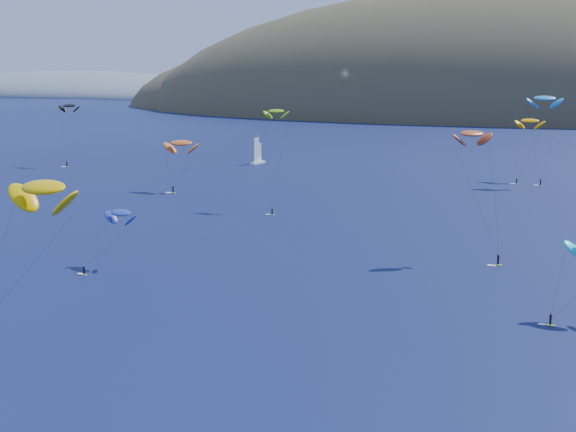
{
  "coord_description": "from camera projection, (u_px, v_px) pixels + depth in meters",
  "views": [
    {
      "loc": [
        34.74,
        -57.03,
        36.78
      ],
      "look_at": [
        -8.75,
        80.0,
        9.0
      ],
      "focal_mm": 50.0,
      "sensor_mm": 36.0,
      "label": 1
    }
  ],
  "objects": [
    {
      "name": "sailboat",
      "position": [
        258.0,
        161.0,
        292.63
      ],
      "size": [
        9.09,
        7.87,
        10.94
      ],
      "rotation": [
        0.0,
        0.0,
        -0.23
      ],
      "color": "white",
      "rests_on": "ground"
    },
    {
      "name": "kitesurfer_12",
      "position": [
        69.0,
        106.0,
        285.83
      ],
      "size": [
        8.05,
        8.21,
        23.48
      ],
      "rotation": [
        0.0,
        0.0,
        0.06
      ],
      "color": "#D1DA18",
      "rests_on": "ground"
    },
    {
      "name": "kitesurfer_4",
      "position": [
        545.0,
        98.0,
        239.4
      ],
      "size": [
        10.88,
        6.67,
        28.83
      ],
      "rotation": [
        0.0,
        0.0,
        0.2
      ],
      "color": "#D1DA18",
      "rests_on": "ground"
    },
    {
      "name": "kitesurfer_2",
      "position": [
        43.0,
        187.0,
        107.74
      ],
      "size": [
        12.83,
        13.84,
        23.44
      ],
      "rotation": [
        0.0,
        0.0,
        -0.26
      ],
      "color": "#D1DA18",
      "rests_on": "ground"
    },
    {
      "name": "headland",
      "position": [
        100.0,
        98.0,
        905.5
      ],
      "size": [
        460.0,
        250.0,
        60.0
      ],
      "color": "slate",
      "rests_on": "ground"
    },
    {
      "name": "kitesurfer_3",
      "position": [
        276.0,
        111.0,
        202.31
      ],
      "size": [
        6.67,
        13.46,
        26.24
      ],
      "rotation": [
        0.0,
        0.0,
        0.05
      ],
      "color": "#D1DA18",
      "rests_on": "ground"
    },
    {
      "name": "island",
      "position": [
        549.0,
        127.0,
        587.27
      ],
      "size": [
        730.0,
        300.0,
        210.0
      ],
      "color": "#3D3526",
      "rests_on": "ground"
    },
    {
      "name": "kitesurfer_11",
      "position": [
        530.0,
        121.0,
        250.33
      ],
      "size": [
        9.04,
        13.82,
        20.98
      ],
      "rotation": [
        0.0,
        0.0,
        -0.12
      ],
      "color": "#D1DA18",
      "rests_on": "ground"
    },
    {
      "name": "kitesurfer_10",
      "position": [
        120.0,
        213.0,
        145.92
      ],
      "size": [
        7.73,
        11.56,
        11.65
      ],
      "rotation": [
        0.0,
        0.0,
        -0.27
      ],
      "color": "#D1DA18",
      "rests_on": "ground"
    },
    {
      "name": "kitesurfer_1",
      "position": [
        181.0,
        143.0,
        230.22
      ],
      "size": [
        10.39,
        8.25,
        16.63
      ],
      "rotation": [
        0.0,
        0.0,
        -0.01
      ],
      "color": "#D1DA18",
      "rests_on": "ground"
    },
    {
      "name": "kitesurfer_9",
      "position": [
        472.0,
        134.0,
        149.89
      ],
      "size": [
        11.07,
        10.14,
        25.68
      ],
      "rotation": [
        0.0,
        0.0,
        0.58
      ],
      "color": "#D1DA18",
      "rests_on": "ground"
    }
  ]
}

